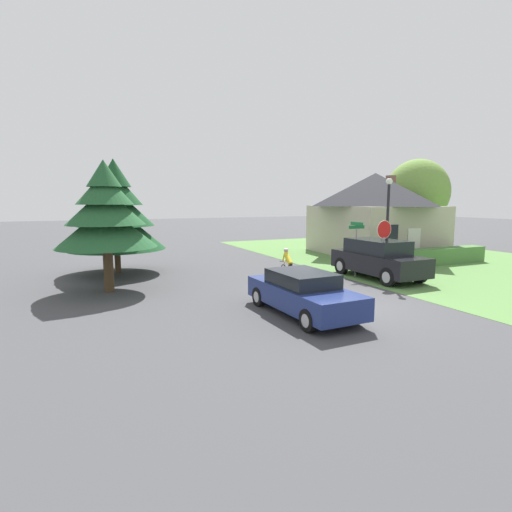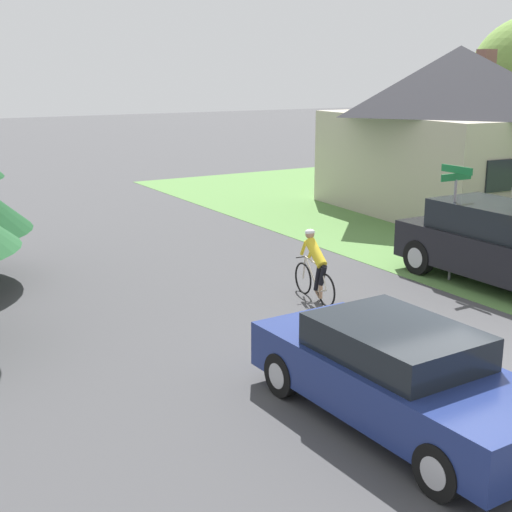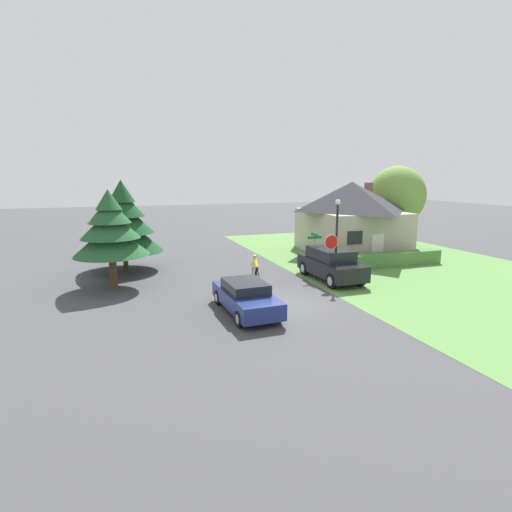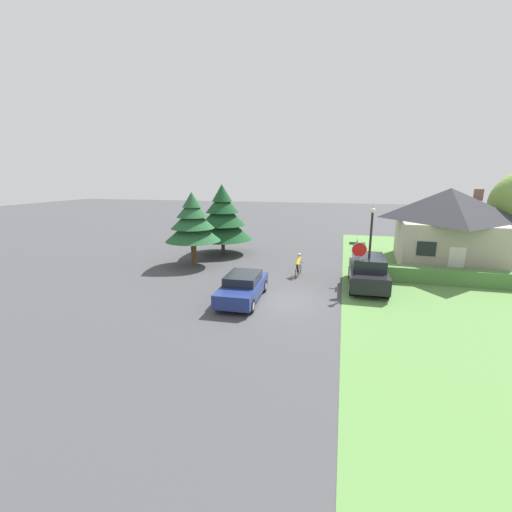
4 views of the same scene
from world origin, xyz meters
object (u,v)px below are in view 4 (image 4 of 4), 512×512
object	(u,v)px
sedan_left_lane	(243,287)
stop_sign	(359,257)
parked_suv_right	(368,272)
conifer_tall_near	(193,222)
cyclist	(298,266)
cottage_house	(447,226)
street_lamp	(370,240)
street_name_sign	(357,253)
conifer_tall_far	(223,218)

from	to	relation	value
sedan_left_lane	stop_sign	size ratio (longest dim) A/B	1.65
sedan_left_lane	stop_sign	xyz separation A→B (m)	(5.72, 2.78, 1.30)
parked_suv_right	conifer_tall_near	xyz separation A→B (m)	(-11.72, 2.23, 2.17)
stop_sign	cyclist	bearing A→B (deg)	-33.99
cottage_house	parked_suv_right	xyz separation A→B (m)	(-5.66, -6.98, -1.91)
cottage_house	stop_sign	size ratio (longest dim) A/B	3.17
cottage_house	street_lamp	bearing A→B (deg)	-123.08
cottage_house	street_lamp	distance (m)	9.42
street_name_sign	street_lamp	bearing A→B (deg)	-65.35
parked_suv_right	conifer_tall_near	world-z (taller)	conifer_tall_near
stop_sign	conifer_tall_far	size ratio (longest dim) A/B	0.49
parked_suv_right	street_name_sign	distance (m)	1.38
conifer_tall_near	street_lamp	bearing A→B (deg)	-13.30
sedan_left_lane	stop_sign	distance (m)	6.49
conifer_tall_far	stop_sign	bearing A→B (deg)	-35.29
street_name_sign	conifer_tall_near	distance (m)	11.23
cyclist	conifer_tall_near	distance (m)	8.03
conifer_tall_near	cottage_house	bearing A→B (deg)	15.29
cottage_house	parked_suv_right	distance (m)	9.19
parked_suv_right	stop_sign	world-z (taller)	stop_sign
stop_sign	street_lamp	distance (m)	1.11
sedan_left_lane	cyclist	world-z (taller)	cyclist
stop_sign	street_name_sign	distance (m)	1.81
cottage_house	cyclist	bearing A→B (deg)	-145.56
cottage_house	conifer_tall_far	xyz separation A→B (m)	(-16.66, -0.59, 0.10)
cottage_house	street_lamp	world-z (taller)	cottage_house
parked_suv_right	cyclist	bearing A→B (deg)	72.76
street_lamp	conifer_tall_far	world-z (taller)	conifer_tall_far
parked_suv_right	conifer_tall_far	bearing A→B (deg)	59.37
cottage_house	conifer_tall_far	world-z (taller)	conifer_tall_far
cyclist	parked_suv_right	world-z (taller)	parked_suv_right
cottage_house	stop_sign	bearing A→B (deg)	-124.13
parked_suv_right	conifer_tall_near	size ratio (longest dim) A/B	0.92
cottage_house	cyclist	distance (m)	11.54
conifer_tall_near	conifer_tall_far	size ratio (longest dim) A/B	0.92
parked_suv_right	street_name_sign	xyz separation A→B (m)	(-0.65, 0.83, 0.90)
cyclist	conifer_tall_far	xyz separation A→B (m)	(-6.88, 5.15, 2.22)
cyclist	street_name_sign	size ratio (longest dim) A/B	0.63
street_lamp	conifer_tall_far	xyz separation A→B (m)	(-10.97, 6.92, 0.09)
cyclist	conifer_tall_near	world-z (taller)	conifer_tall_near
parked_suv_right	sedan_left_lane	bearing A→B (deg)	120.24
cottage_house	parked_suv_right	size ratio (longest dim) A/B	1.85
sedan_left_lane	street_lamp	bearing A→B (deg)	-64.67
cottage_house	street_lamp	xyz separation A→B (m)	(-5.68, -7.51, 0.01)
cottage_house	sedan_left_lane	distance (m)	16.22
parked_suv_right	street_lamp	size ratio (longest dim) A/B	1.02
conifer_tall_near	conifer_tall_far	distance (m)	4.23
cyclist	stop_sign	bearing A→B (deg)	-116.59
cyclist	parked_suv_right	bearing A→B (deg)	-101.28
cottage_house	street_lamp	size ratio (longest dim) A/B	1.89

